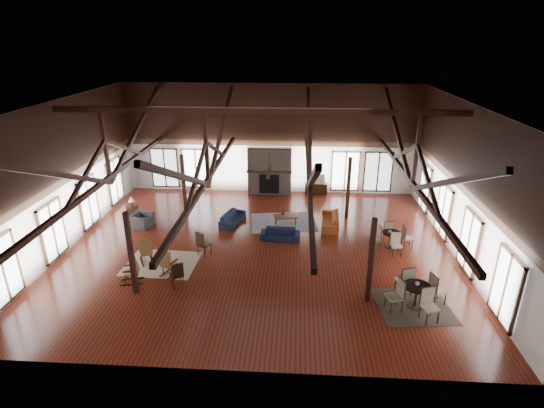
# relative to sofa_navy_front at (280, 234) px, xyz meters

# --- Properties ---
(floor) EXTENTS (16.00, 16.00, 0.00)m
(floor) POSITION_rel_sofa_navy_front_xyz_m (-0.86, -0.88, -0.25)
(floor) COLOR #5C2313
(floor) RESTS_ON ground
(ceiling) EXTENTS (16.00, 14.00, 0.02)m
(ceiling) POSITION_rel_sofa_navy_front_xyz_m (-0.86, -0.88, 5.75)
(ceiling) COLOR black
(ceiling) RESTS_ON wall_back
(wall_back) EXTENTS (16.00, 0.02, 6.00)m
(wall_back) POSITION_rel_sofa_navy_front_xyz_m (-0.86, 6.12, 2.75)
(wall_back) COLOR white
(wall_back) RESTS_ON floor
(wall_front) EXTENTS (16.00, 0.02, 6.00)m
(wall_front) POSITION_rel_sofa_navy_front_xyz_m (-0.86, -7.88, 2.75)
(wall_front) COLOR white
(wall_front) RESTS_ON floor
(wall_left) EXTENTS (0.02, 14.00, 6.00)m
(wall_left) POSITION_rel_sofa_navy_front_xyz_m (-8.86, -0.88, 2.75)
(wall_left) COLOR white
(wall_left) RESTS_ON floor
(wall_right) EXTENTS (0.02, 14.00, 6.00)m
(wall_right) POSITION_rel_sofa_navy_front_xyz_m (7.14, -0.88, 2.75)
(wall_right) COLOR white
(wall_right) RESTS_ON floor
(roof_truss) EXTENTS (15.60, 14.07, 3.14)m
(roof_truss) POSITION_rel_sofa_navy_front_xyz_m (-0.86, -0.88, 3.78)
(roof_truss) COLOR black
(roof_truss) RESTS_ON wall_back
(post_grid) EXTENTS (8.16, 7.16, 3.05)m
(post_grid) POSITION_rel_sofa_navy_front_xyz_m (-0.86, -0.88, 1.28)
(post_grid) COLOR black
(post_grid) RESTS_ON floor
(fireplace) EXTENTS (2.50, 0.69, 2.60)m
(fireplace) POSITION_rel_sofa_navy_front_xyz_m (-0.86, 5.79, 1.04)
(fireplace) COLOR #715F56
(fireplace) RESTS_ON floor
(ceiling_fan) EXTENTS (1.60, 1.60, 0.75)m
(ceiling_fan) POSITION_rel_sofa_navy_front_xyz_m (-0.36, -1.88, 3.48)
(ceiling_fan) COLOR black
(ceiling_fan) RESTS_ON roof_truss
(sofa_navy_front) EXTENTS (1.73, 0.75, 0.50)m
(sofa_navy_front) POSITION_rel_sofa_navy_front_xyz_m (0.00, 0.00, 0.00)
(sofa_navy_front) COLOR black
(sofa_navy_front) RESTS_ON floor
(sofa_navy_left) EXTENTS (1.87, 1.14, 0.51)m
(sofa_navy_left) POSITION_rel_sofa_navy_front_xyz_m (-2.35, 1.60, 0.01)
(sofa_navy_left) COLOR #131D35
(sofa_navy_left) RESTS_ON floor
(sofa_orange) EXTENTS (2.04, 0.91, 0.58)m
(sofa_orange) POSITION_rel_sofa_navy_front_xyz_m (2.27, 1.57, 0.04)
(sofa_orange) COLOR brown
(sofa_orange) RESTS_ON floor
(coffee_table) EXTENTS (1.20, 0.77, 0.43)m
(coffee_table) POSITION_rel_sofa_navy_front_xyz_m (0.19, 1.66, 0.12)
(coffee_table) COLOR brown
(coffee_table) RESTS_ON floor
(vase) EXTENTS (0.21, 0.21, 0.18)m
(vase) POSITION_rel_sofa_navy_front_xyz_m (0.04, 1.76, 0.27)
(vase) COLOR #B2B2B2
(vase) RESTS_ON coffee_table
(armchair) EXTENTS (1.11, 1.02, 0.62)m
(armchair) POSITION_rel_sofa_navy_front_xyz_m (-6.52, 0.95, 0.06)
(armchair) COLOR #313134
(armchair) RESTS_ON floor
(side_table_lamp) EXTENTS (0.44, 0.44, 1.11)m
(side_table_lamp) POSITION_rel_sofa_navy_front_xyz_m (-7.30, 1.92, 0.17)
(side_table_lamp) COLOR black
(side_table_lamp) RESTS_ON floor
(rocking_chair_a) EXTENTS (0.78, 0.93, 1.06)m
(rocking_chair_a) POSITION_rel_sofa_navy_front_xyz_m (-5.17, -2.36, 0.25)
(rocking_chair_a) COLOR olive
(rocking_chair_a) RESTS_ON floor
(rocking_chair_b) EXTENTS (0.68, 0.89, 1.02)m
(rocking_chair_b) POSITION_rel_sofa_navy_front_xyz_m (-4.05, -3.18, 0.23)
(rocking_chair_b) COLOR olive
(rocking_chair_b) RESTS_ON floor
(rocking_chair_c) EXTENTS (0.89, 0.61, 1.04)m
(rocking_chair_c) POSITION_rel_sofa_navy_front_xyz_m (-5.15, -3.74, 0.24)
(rocking_chair_c) COLOR olive
(rocking_chair_c) RESTS_ON floor
(side_chair_a) EXTENTS (0.64, 0.64, 1.10)m
(side_chair_a) POSITION_rel_sofa_navy_front_xyz_m (-3.08, -1.69, 0.39)
(side_chair_a) COLOR black
(side_chair_a) RESTS_ON floor
(side_chair_b) EXTENTS (0.58, 0.58, 1.00)m
(side_chair_b) POSITION_rel_sofa_navy_front_xyz_m (-3.47, -3.99, 0.33)
(side_chair_b) COLOR black
(side_chair_b) RESTS_ON floor
(cafe_table_near) EXTENTS (2.14, 2.14, 1.09)m
(cafe_table_near) POSITION_rel_sofa_navy_front_xyz_m (4.68, -4.62, 0.30)
(cafe_table_near) COLOR black
(cafe_table_near) RESTS_ON floor
(cafe_table_far) EXTENTS (1.83, 1.83, 0.95)m
(cafe_table_far) POSITION_rel_sofa_navy_front_xyz_m (4.70, -0.42, 0.22)
(cafe_table_far) COLOR black
(cafe_table_far) RESTS_ON floor
(cup_near) EXTENTS (0.14, 0.14, 0.10)m
(cup_near) POSITION_rel_sofa_navy_front_xyz_m (4.68, -4.58, 0.59)
(cup_near) COLOR #B2B2B2
(cup_near) RESTS_ON cafe_table_near
(cup_far) EXTENTS (0.15, 0.15, 0.10)m
(cup_far) POSITION_rel_sofa_navy_front_xyz_m (4.61, -0.42, 0.48)
(cup_far) COLOR #B2B2B2
(cup_far) RESTS_ON cafe_table_far
(tv_console) EXTENTS (1.22, 0.46, 0.61)m
(tv_console) POSITION_rel_sofa_navy_front_xyz_m (1.75, 5.87, 0.06)
(tv_console) COLOR black
(tv_console) RESTS_ON floor
(television) EXTENTS (1.01, 0.24, 0.58)m
(television) POSITION_rel_sofa_navy_front_xyz_m (1.73, 5.87, 0.65)
(television) COLOR #B2B2B2
(television) RESTS_ON tv_console
(rug_tan) EXTENTS (2.85, 2.29, 0.01)m
(rug_tan) POSITION_rel_sofa_navy_front_xyz_m (-4.57, -2.39, -0.24)
(rug_tan) COLOR tan
(rug_tan) RESTS_ON floor
(rug_navy) EXTENTS (3.34, 2.68, 0.01)m
(rug_navy) POSITION_rel_sofa_navy_front_xyz_m (0.08, 1.83, -0.24)
(rug_navy) COLOR #1B1B4C
(rug_navy) RESTS_ON floor
(rug_dark) EXTENTS (2.57, 2.38, 0.01)m
(rug_dark) POSITION_rel_sofa_navy_front_xyz_m (4.63, -4.63, -0.24)
(rug_dark) COLOR black
(rug_dark) RESTS_ON floor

